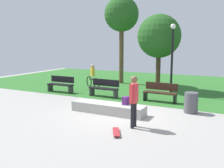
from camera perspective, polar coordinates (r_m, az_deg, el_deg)
ground_plane at (r=10.22m, az=2.40°, el=-6.78°), size 28.00×28.00×0.00m
grass_lawn at (r=17.58m, az=13.28°, el=-0.25°), size 26.60×12.15×0.01m
concrete_ledge at (r=10.33m, az=-0.89°, el=-5.45°), size 3.08×0.75×0.40m
backpack_on_ledge at (r=10.06m, az=3.15°, el=-3.75°), size 0.25×0.31×0.32m
skater_performing_trick at (r=8.45m, az=4.92°, el=-3.03°), size 0.23×0.43×1.75m
skateboard_by_ledge at (r=8.08m, az=0.96°, el=-10.68°), size 0.57×0.80×0.08m
park_bench_by_oak at (r=12.47m, az=10.82°, el=-1.75°), size 1.61×0.50×0.91m
park_bench_far_right at (r=13.42m, az=-1.75°, el=-0.82°), size 1.62×0.54×0.91m
park_bench_far_left at (r=14.95m, az=-11.37°, el=0.04°), size 1.60×0.47×0.91m
tree_slender_maple at (r=17.92m, az=2.16°, el=15.14°), size 2.36×2.36×5.93m
tree_young_birch at (r=15.61m, az=10.51°, el=10.45°), size 2.59×2.59×4.51m
lamp_post at (r=14.12m, az=13.36°, el=7.06°), size 0.28×0.28×3.82m
trash_bin at (r=10.80m, az=17.32°, el=-4.02°), size 0.54×0.54×0.84m
cyclist_on_bicycle at (r=16.07m, az=-4.37°, el=1.37°), size 1.55×1.05×1.52m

